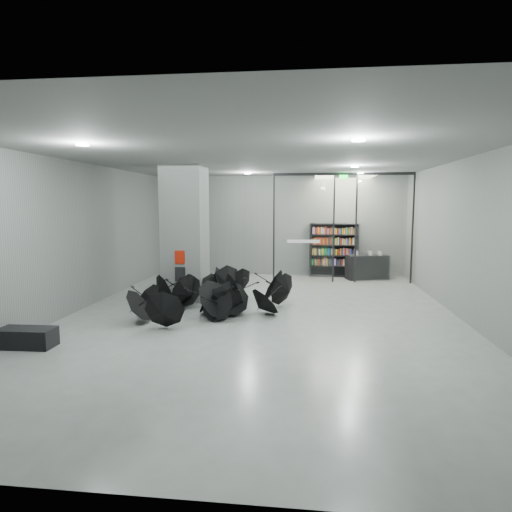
# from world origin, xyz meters

# --- Properties ---
(room) EXTENTS (14.00, 14.02, 4.01)m
(room) POSITION_xyz_m (0.00, 0.00, 2.84)
(room) COLOR gray
(room) RESTS_ON ground
(column) EXTENTS (1.20, 1.20, 4.00)m
(column) POSITION_xyz_m (-2.50, 2.00, 2.00)
(column) COLOR slate
(column) RESTS_ON ground
(fire_cabinet) EXTENTS (0.28, 0.04, 0.38)m
(fire_cabinet) POSITION_xyz_m (-2.50, 1.38, 1.35)
(fire_cabinet) COLOR #A50A07
(fire_cabinet) RESTS_ON column
(info_panel) EXTENTS (0.30, 0.03, 0.42)m
(info_panel) POSITION_xyz_m (-2.50, 1.38, 0.85)
(info_panel) COLOR black
(info_panel) RESTS_ON column
(exit_sign) EXTENTS (0.30, 0.06, 0.15)m
(exit_sign) POSITION_xyz_m (2.40, 5.30, 3.82)
(exit_sign) COLOR #0CE533
(exit_sign) RESTS_ON room
(glass_partition) EXTENTS (5.06, 0.08, 4.00)m
(glass_partition) POSITION_xyz_m (2.39, 5.50, 2.18)
(glass_partition) COLOR silver
(glass_partition) RESTS_ON ground
(bench) EXTENTS (1.23, 0.56, 0.39)m
(bench) POSITION_xyz_m (-4.50, -2.86, 0.20)
(bench) COLOR black
(bench) RESTS_ON ground
(bookshelf) EXTENTS (1.94, 0.50, 2.11)m
(bookshelf) POSITION_xyz_m (2.20, 6.75, 1.06)
(bookshelf) COLOR black
(bookshelf) RESTS_ON ground
(shop_counter) EXTENTS (1.66, 1.00, 0.93)m
(shop_counter) POSITION_xyz_m (3.43, 6.23, 0.47)
(shop_counter) COLOR black
(shop_counter) RESTS_ON ground
(umbrella_cluster) EXTENTS (4.75, 4.34, 1.30)m
(umbrella_cluster) POSITION_xyz_m (-1.26, 0.65, 0.31)
(umbrella_cluster) COLOR black
(umbrella_cluster) RESTS_ON ground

